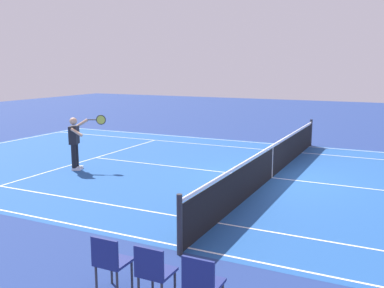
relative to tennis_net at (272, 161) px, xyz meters
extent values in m
plane|color=navy|center=(0.00, 0.00, -0.49)|extent=(60.00, 60.00, 0.00)
cube|color=#1E4C93|center=(0.00, 0.00, -0.49)|extent=(24.20, 11.40, 0.00)
cube|color=white|center=(0.00, -5.50, -0.49)|extent=(23.80, 0.05, 0.01)
cube|color=white|center=(0.00, 5.50, -0.49)|extent=(23.80, 0.05, 0.01)
cube|color=white|center=(0.00, -4.11, -0.49)|extent=(23.80, 0.05, 0.01)
cube|color=white|center=(0.00, 4.11, -0.49)|extent=(23.80, 0.05, 0.01)
cube|color=white|center=(6.40, 0.00, -0.49)|extent=(0.05, 8.22, 0.01)
cube|color=white|center=(0.00, 0.00, -0.49)|extent=(12.80, 0.05, 0.01)
cylinder|color=#2D2D33|center=(0.00, -5.80, 0.05)|extent=(0.10, 0.10, 1.08)
cylinder|color=#2D2D33|center=(0.00, 5.80, 0.05)|extent=(0.10, 0.10, 1.08)
cube|color=black|center=(0.00, 0.00, -0.05)|extent=(0.02, 11.60, 0.88)
cube|color=white|center=(0.00, 0.00, 0.46)|extent=(0.04, 11.60, 0.06)
cube|color=white|center=(0.00, 0.00, -0.05)|extent=(0.04, 0.06, 0.88)
cylinder|color=black|center=(5.79, 1.81, -0.04)|extent=(0.15, 0.15, 0.74)
cube|color=white|center=(5.73, 1.79, -0.45)|extent=(0.30, 0.21, 0.09)
cylinder|color=black|center=(5.88, 1.60, -0.04)|extent=(0.15, 0.15, 0.74)
cube|color=white|center=(5.83, 1.57, -0.45)|extent=(0.30, 0.21, 0.09)
cube|color=black|center=(5.84, 1.71, 0.61)|extent=(0.37, 0.44, 0.56)
sphere|color=#DBAA84|center=(5.84, 1.71, 1.04)|extent=(0.23, 0.23, 0.23)
cylinder|color=#DBAA84|center=(5.56, 1.89, 0.74)|extent=(0.42, 0.13, 0.26)
cylinder|color=#DBAA84|center=(5.79, 1.38, 0.94)|extent=(0.37, 0.35, 0.30)
cylinder|color=#232326|center=(5.53, 1.20, 1.05)|extent=(0.27, 0.15, 0.04)
torus|color=#232326|center=(5.26, 1.08, 1.05)|extent=(0.30, 0.15, 0.31)
cylinder|color=#C6D84C|center=(5.26, 1.08, 1.05)|extent=(0.25, 0.12, 0.27)
cube|color=navy|center=(-1.16, 7.32, -0.03)|extent=(0.44, 0.44, 0.04)
cube|color=navy|center=(-1.16, 7.52, 0.19)|extent=(0.44, 0.04, 0.40)
cylinder|color=#38383D|center=(-0.26, 7.14, -0.27)|extent=(0.04, 0.04, 0.44)
cylinder|color=#38383D|center=(-0.62, 7.14, -0.27)|extent=(0.04, 0.04, 0.44)
cube|color=navy|center=(-0.44, 7.32, -0.03)|extent=(0.44, 0.44, 0.04)
cube|color=navy|center=(-0.44, 7.52, 0.19)|extent=(0.44, 0.04, 0.40)
cylinder|color=#38383D|center=(0.45, 7.14, -0.27)|extent=(0.04, 0.04, 0.44)
cylinder|color=#38383D|center=(0.09, 7.14, -0.27)|extent=(0.04, 0.04, 0.44)
cylinder|color=#38383D|center=(0.45, 7.50, -0.27)|extent=(0.04, 0.04, 0.44)
cylinder|color=#38383D|center=(0.09, 7.50, -0.27)|extent=(0.04, 0.04, 0.44)
cube|color=navy|center=(0.27, 7.32, -0.03)|extent=(0.44, 0.44, 0.04)
cube|color=navy|center=(0.27, 7.52, 0.19)|extent=(0.44, 0.04, 0.40)
camera|label=1|loc=(-3.26, 12.01, 2.71)|focal=40.41mm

